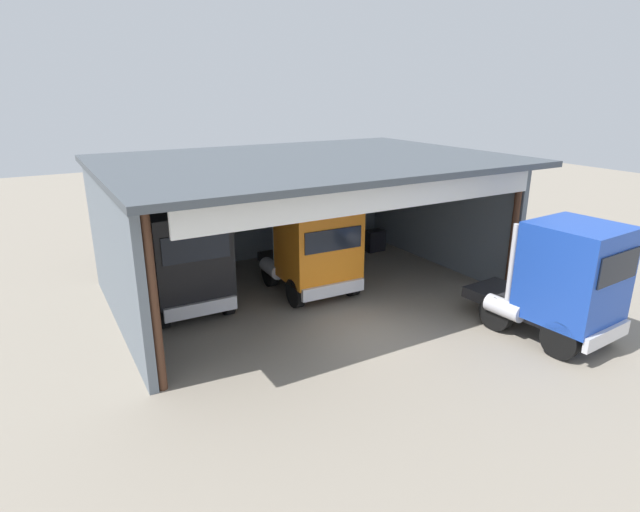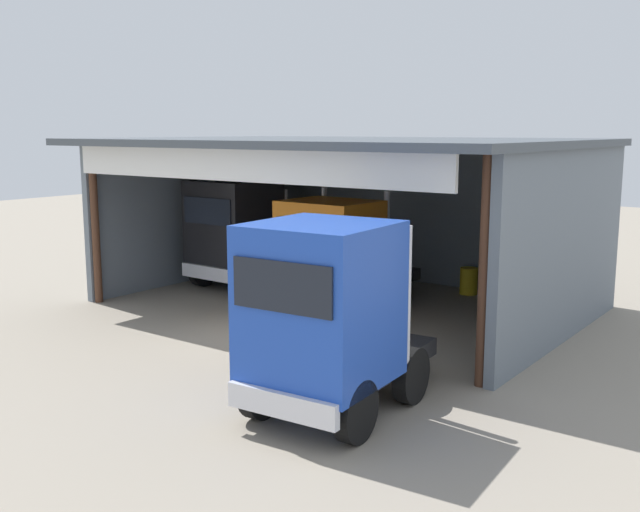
{
  "view_description": "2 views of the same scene",
  "coord_description": "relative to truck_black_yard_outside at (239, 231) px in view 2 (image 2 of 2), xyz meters",
  "views": [
    {
      "loc": [
        -8.61,
        -11.76,
        7.34
      ],
      "look_at": [
        0.0,
        3.13,
        1.7
      ],
      "focal_mm": 28.69,
      "sensor_mm": 36.0,
      "label": 1
    },
    {
      "loc": [
        12.4,
        -13.66,
        5.31
      ],
      "look_at": [
        0.0,
        3.13,
        1.7
      ],
      "focal_mm": 41.09,
      "sensor_mm": 36.0,
      "label": 2
    }
  ],
  "objects": [
    {
      "name": "truck_black_yard_outside",
      "position": [
        0.0,
        0.0,
        0.0
      ],
      "size": [
        2.65,
        4.9,
        3.65
      ],
      "rotation": [
        0.0,
        0.0,
        3.12
      ],
      "color": "black",
      "rests_on": "ground"
    },
    {
      "name": "truck_orange_center_right_bay",
      "position": [
        4.53,
        -0.71,
        -0.2
      ],
      "size": [
        2.76,
        4.85,
        3.55
      ],
      "rotation": [
        0.0,
        0.0,
        3.11
      ],
      "color": "orange",
      "rests_on": "ground"
    },
    {
      "name": "tool_cart",
      "position": [
        9.67,
        2.55,
        -1.42
      ],
      "size": [
        0.9,
        0.6,
        1.0
      ],
      "primitive_type": "cube",
      "color": "black",
      "rests_on": "ground"
    },
    {
      "name": "workshop_shed",
      "position": [
        4.42,
        0.68,
        1.61
      ],
      "size": [
        13.87,
        10.06,
        5.06
      ],
      "color": "slate",
      "rests_on": "ground"
    },
    {
      "name": "oil_drum",
      "position": [
        6.82,
        3.57,
        -1.48
      ],
      "size": [
        0.58,
        0.58,
        0.87
      ],
      "primitive_type": "cylinder",
      "color": "gold",
      "rests_on": "ground"
    },
    {
      "name": "truck_blue_left_bay",
      "position": [
        9.19,
        -7.61,
        0.02
      ],
      "size": [
        2.71,
        4.71,
        3.69
      ],
      "rotation": [
        0.0,
        0.0,
        3.21
      ],
      "color": "#1E47B7",
      "rests_on": "ground"
    },
    {
      "name": "ground_plane",
      "position": [
        4.42,
        -4.49,
        -1.92
      ],
      "size": [
        80.0,
        80.0,
        0.0
      ],
      "primitive_type": "plane",
      "color": "gray",
      "rests_on": "ground"
    }
  ]
}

